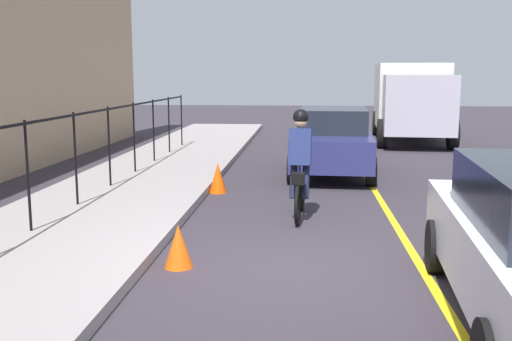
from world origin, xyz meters
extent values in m
plane|color=#332D36|center=(0.00, 0.00, 0.00)|extent=(80.00, 80.00, 0.00)
cube|color=yellow|center=(0.00, -1.60, 0.00)|extent=(36.00, 0.12, 0.01)
cube|color=gray|center=(0.00, 3.40, 0.07)|extent=(40.00, 3.20, 0.15)
cylinder|color=black|center=(1.00, 3.80, 0.95)|extent=(0.04, 0.04, 1.60)
cylinder|color=black|center=(2.78, 3.80, 0.95)|extent=(0.04, 0.04, 1.60)
cylinder|color=black|center=(4.55, 3.80, 0.95)|extent=(0.04, 0.04, 1.60)
cylinder|color=black|center=(6.33, 3.80, 0.95)|extent=(0.04, 0.04, 1.60)
cylinder|color=black|center=(8.10, 3.80, 0.95)|extent=(0.04, 0.04, 1.60)
cylinder|color=black|center=(9.88, 3.80, 0.95)|extent=(0.04, 0.04, 1.60)
cylinder|color=black|center=(11.65, 3.80, 0.95)|extent=(0.04, 0.04, 1.60)
cube|color=black|center=(1.00, 3.80, 1.70)|extent=(21.30, 0.04, 0.04)
torus|color=black|center=(3.26, -0.10, 0.33)|extent=(0.66, 0.11, 0.66)
torus|color=black|center=(2.21, -0.03, 0.33)|extent=(0.66, 0.11, 0.66)
cube|color=black|center=(2.73, -0.07, 0.58)|extent=(0.93, 0.10, 0.24)
cylinder|color=black|center=(2.58, -0.06, 0.73)|extent=(0.03, 0.03, 0.35)
cube|color=navy|center=(2.63, -0.06, 1.21)|extent=(0.36, 0.38, 0.63)
sphere|color=tan|center=(2.68, -0.06, 1.62)|extent=(0.22, 0.22, 0.22)
sphere|color=black|center=(2.68, -0.06, 1.70)|extent=(0.26, 0.26, 0.26)
cylinder|color=#191E38|center=(2.62, 0.04, 0.68)|extent=(0.34, 0.14, 0.65)
cylinder|color=#191E38|center=(2.61, -0.16, 0.68)|extent=(0.34, 0.14, 0.65)
cube|color=black|center=(2.26, -0.03, 0.75)|extent=(0.25, 0.22, 0.18)
cylinder|color=black|center=(0.08, -1.75, 0.32)|extent=(0.66, 0.27, 0.64)
cube|color=navy|center=(7.29, -0.81, 0.67)|extent=(4.49, 2.04, 0.70)
cube|color=#1E232D|center=(7.49, -0.82, 1.30)|extent=(2.55, 1.72, 0.56)
cylinder|color=black|center=(5.75, -1.58, 0.32)|extent=(0.65, 0.26, 0.64)
cylinder|color=black|center=(5.84, 0.12, 0.32)|extent=(0.65, 0.26, 0.64)
cylinder|color=black|center=(8.73, -1.74, 0.32)|extent=(0.65, 0.26, 0.64)
cylinder|color=black|center=(8.83, -0.04, 0.32)|extent=(0.65, 0.26, 0.64)
cube|color=silver|center=(15.75, -4.04, 1.63)|extent=(4.93, 2.77, 2.30)
cube|color=silver|center=(12.34, -3.77, 1.43)|extent=(1.99, 2.34, 1.90)
cylinder|color=black|center=(12.39, -4.90, 0.48)|extent=(0.98, 0.37, 0.96)
cylinder|color=black|center=(12.57, -2.67, 0.48)|extent=(0.98, 0.37, 0.96)
cylinder|color=black|center=(16.72, -5.24, 0.48)|extent=(0.98, 0.37, 0.96)
cylinder|color=black|center=(16.89, -3.01, 0.48)|extent=(0.98, 0.37, 0.96)
cone|color=#FD4E08|center=(4.73, 1.62, 0.31)|extent=(0.36, 0.36, 0.61)
cone|color=#F7580F|center=(-0.01, 1.42, 0.27)|extent=(0.36, 0.36, 0.54)
camera|label=1|loc=(-7.00, -0.12, 2.37)|focal=41.45mm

